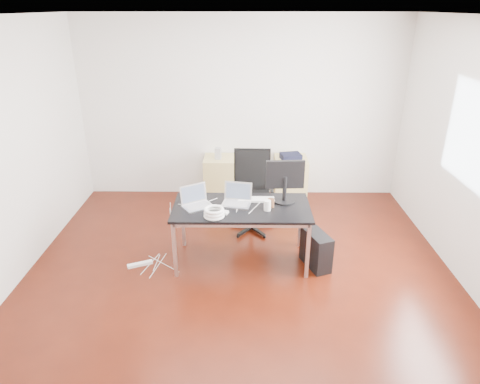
{
  "coord_description": "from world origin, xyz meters",
  "views": [
    {
      "loc": [
        0.05,
        -4.09,
        2.88
      ],
      "look_at": [
        0.0,
        0.55,
        0.85
      ],
      "focal_mm": 32.0,
      "sensor_mm": 36.0,
      "label": 1
    }
  ],
  "objects_px": {
    "office_chair": "(252,187)",
    "filing_cabinet_right": "(290,179)",
    "desk": "(241,211)",
    "filing_cabinet_left": "(220,178)",
    "pc_tower": "(316,250)"
  },
  "relations": [
    {
      "from": "office_chair",
      "to": "filing_cabinet_right",
      "type": "distance_m",
      "value": 1.17
    },
    {
      "from": "desk",
      "to": "filing_cabinet_left",
      "type": "xyz_separation_m",
      "value": [
        -0.35,
        1.83,
        -0.33
      ]
    },
    {
      "from": "pc_tower",
      "to": "filing_cabinet_left",
      "type": "bearing_deg",
      "value": 101.57
    },
    {
      "from": "filing_cabinet_left",
      "to": "pc_tower",
      "type": "xyz_separation_m",
      "value": [
        1.24,
        -1.94,
        -0.13
      ]
    },
    {
      "from": "filing_cabinet_left",
      "to": "pc_tower",
      "type": "height_order",
      "value": "filing_cabinet_left"
    },
    {
      "from": "filing_cabinet_left",
      "to": "pc_tower",
      "type": "distance_m",
      "value": 2.31
    },
    {
      "from": "office_chair",
      "to": "filing_cabinet_left",
      "type": "relative_size",
      "value": 1.54
    },
    {
      "from": "desk",
      "to": "pc_tower",
      "type": "bearing_deg",
      "value": -7.13
    },
    {
      "from": "pc_tower",
      "to": "filing_cabinet_right",
      "type": "bearing_deg",
      "value": 72.71
    },
    {
      "from": "filing_cabinet_right",
      "to": "pc_tower",
      "type": "xyz_separation_m",
      "value": [
        0.13,
        -1.94,
        -0.13
      ]
    },
    {
      "from": "office_chair",
      "to": "filing_cabinet_left",
      "type": "distance_m",
      "value": 1.1
    },
    {
      "from": "desk",
      "to": "office_chair",
      "type": "relative_size",
      "value": 1.48
    },
    {
      "from": "office_chair",
      "to": "filing_cabinet_left",
      "type": "height_order",
      "value": "office_chair"
    },
    {
      "from": "filing_cabinet_right",
      "to": "pc_tower",
      "type": "height_order",
      "value": "filing_cabinet_right"
    },
    {
      "from": "desk",
      "to": "filing_cabinet_right",
      "type": "height_order",
      "value": "desk"
    }
  ]
}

